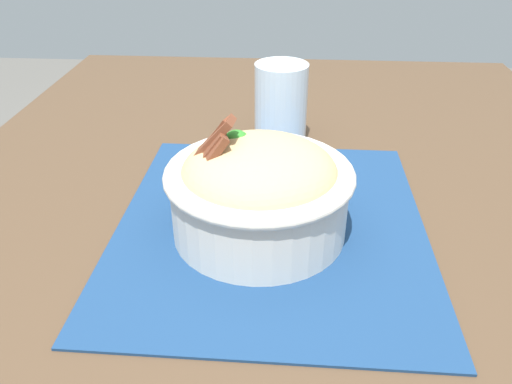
# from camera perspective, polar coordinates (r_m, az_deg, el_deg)

# --- Properties ---
(table) EXTENTS (1.38, 0.93, 0.71)m
(table) POSITION_cam_1_polar(r_m,az_deg,el_deg) (0.60, 2.71, -9.61)
(table) COLOR #4C3826
(table) RESTS_ON ground_plane
(placemat) EXTENTS (0.40, 0.35, 0.00)m
(placemat) POSITION_cam_1_polar(r_m,az_deg,el_deg) (0.59, 1.34, -3.58)
(placemat) COLOR navy
(placemat) RESTS_ON table
(bowl) EXTENTS (0.20, 0.20, 0.13)m
(bowl) POSITION_cam_1_polar(r_m,az_deg,el_deg) (0.55, -0.05, 0.48)
(bowl) COLOR silver
(bowl) RESTS_ON placemat
(fork) EXTENTS (0.03, 0.13, 0.00)m
(fork) POSITION_cam_1_polar(r_m,az_deg,el_deg) (0.67, 3.80, 1.29)
(fork) COLOR silver
(fork) RESTS_ON placemat
(drinking_glass) EXTENTS (0.08, 0.08, 0.12)m
(drinking_glass) POSITION_cam_1_polar(r_m,az_deg,el_deg) (0.77, 2.50, 9.26)
(drinking_glass) COLOR silver
(drinking_glass) RESTS_ON table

